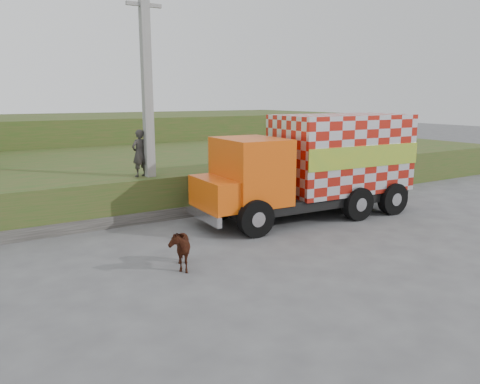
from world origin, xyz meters
TOP-DOWN VIEW (x-y plane):
  - ground at (0.00, 0.00)m, footprint 120.00×120.00m
  - embankment at (0.00, 10.00)m, footprint 40.00×12.00m
  - embankment_far at (0.00, 22.00)m, footprint 40.00×12.00m
  - retaining_strip at (-2.00, 4.20)m, footprint 16.00×0.50m
  - utility_pole at (-1.00, 4.60)m, footprint 1.20×0.30m
  - cargo_truck at (4.20, 1.80)m, footprint 8.23×3.17m
  - cow at (-2.26, -0.48)m, footprint 0.97×1.40m
  - pedestrian at (-1.30, 4.80)m, footprint 0.70×0.57m

SIDE VIEW (x-z plane):
  - ground at x=0.00m, z-range 0.00..0.00m
  - retaining_strip at x=-2.00m, z-range 0.00..0.40m
  - cow at x=-2.26m, z-range 0.00..1.08m
  - embankment at x=0.00m, z-range 0.00..1.50m
  - embankment_far at x=0.00m, z-range 0.00..3.00m
  - cargo_truck at x=4.20m, z-range 0.05..3.67m
  - pedestrian at x=-1.30m, z-range 1.50..3.14m
  - utility_pole at x=-1.00m, z-range 0.08..8.07m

